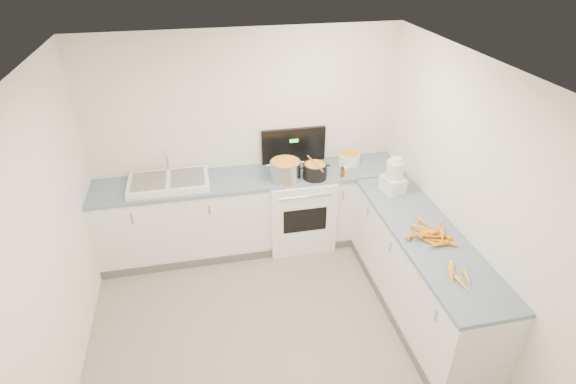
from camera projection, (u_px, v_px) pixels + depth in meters
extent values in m
cube|color=white|center=(253.00, 213.00, 5.31)|extent=(3.50, 0.60, 0.90)
cube|color=gray|center=(251.00, 178.00, 5.07)|extent=(3.50, 0.62, 0.04)
cube|color=white|center=(420.00, 273.00, 4.39)|extent=(0.60, 2.20, 0.90)
cube|color=gray|center=(427.00, 234.00, 4.15)|extent=(0.62, 2.20, 0.04)
cube|color=white|center=(299.00, 209.00, 5.38)|extent=(0.76, 0.65, 0.90)
cube|color=black|center=(293.00, 145.00, 5.28)|extent=(0.76, 0.05, 0.42)
cube|color=white|center=(169.00, 182.00, 4.88)|extent=(0.86, 0.52, 0.07)
cube|color=slate|center=(149.00, 181.00, 4.82)|extent=(0.36, 0.42, 0.01)
cube|color=slate|center=(188.00, 177.00, 4.90)|extent=(0.36, 0.42, 0.01)
cylinder|color=silver|center=(167.00, 160.00, 4.99)|extent=(0.03, 0.03, 0.24)
cylinder|color=silver|center=(285.00, 171.00, 4.95)|extent=(0.42, 0.42, 0.25)
cylinder|color=black|center=(315.00, 172.00, 5.00)|extent=(0.31, 0.31, 0.19)
cylinder|color=#AD7A47|center=(315.00, 164.00, 4.94)|extent=(0.09, 0.41, 0.02)
cylinder|color=white|center=(349.00, 158.00, 5.32)|extent=(0.33, 0.33, 0.12)
cylinder|color=#593319|center=(342.00, 173.00, 5.03)|extent=(0.04, 0.04, 0.10)
cylinder|color=#E5B266|center=(346.00, 172.00, 5.07)|extent=(0.05, 0.05, 0.08)
cube|color=white|center=(393.00, 185.00, 4.73)|extent=(0.24, 0.27, 0.17)
cylinder|color=silver|center=(395.00, 170.00, 4.64)|extent=(0.18, 0.18, 0.18)
cylinder|color=white|center=(396.00, 160.00, 4.58)|extent=(0.11, 0.11, 0.04)
cone|color=orange|center=(433.00, 240.00, 4.00)|extent=(0.19, 0.12, 0.04)
cone|color=orange|center=(412.00, 234.00, 4.07)|extent=(0.18, 0.16, 0.05)
cone|color=orange|center=(422.00, 230.00, 4.13)|extent=(0.16, 0.20, 0.05)
cone|color=orange|center=(427.00, 233.00, 4.10)|extent=(0.17, 0.09, 0.04)
cone|color=orange|center=(429.00, 229.00, 4.13)|extent=(0.18, 0.12, 0.05)
cone|color=orange|center=(441.00, 234.00, 4.07)|extent=(0.15, 0.22, 0.05)
cone|color=orange|center=(426.00, 241.00, 4.00)|extent=(0.14, 0.16, 0.04)
cone|color=orange|center=(440.00, 236.00, 4.06)|extent=(0.16, 0.10, 0.04)
cone|color=orange|center=(432.00, 237.00, 4.04)|extent=(0.20, 0.06, 0.05)
cone|color=orange|center=(446.00, 242.00, 3.97)|extent=(0.18, 0.15, 0.04)
cone|color=orange|center=(437.00, 245.00, 3.93)|extent=(0.21, 0.08, 0.05)
cone|color=orange|center=(442.00, 235.00, 3.99)|extent=(0.14, 0.20, 0.05)
cone|color=orange|center=(424.00, 222.00, 4.19)|extent=(0.10, 0.20, 0.05)
cone|color=orange|center=(429.00, 233.00, 4.05)|extent=(0.17, 0.04, 0.04)
cone|color=orange|center=(427.00, 230.00, 4.07)|extent=(0.15, 0.15, 0.05)
cone|color=orange|center=(423.00, 231.00, 4.06)|extent=(0.17, 0.14, 0.04)
cone|color=orange|center=(439.00, 228.00, 4.09)|extent=(0.15, 0.17, 0.04)
cone|color=orange|center=(428.00, 233.00, 4.04)|extent=(0.21, 0.11, 0.04)
cone|color=orange|center=(414.00, 236.00, 4.02)|extent=(0.20, 0.05, 0.04)
cone|color=orange|center=(426.00, 236.00, 4.01)|extent=(0.20, 0.13, 0.04)
cone|color=#FF9D26|center=(462.00, 284.00, 3.51)|extent=(0.05, 0.17, 0.04)
cone|color=#FF9D26|center=(467.00, 277.00, 3.58)|extent=(0.09, 0.18, 0.04)
cone|color=#FF9D26|center=(451.00, 274.00, 3.61)|extent=(0.10, 0.18, 0.04)
cone|color=#FF9D26|center=(453.00, 269.00, 3.67)|extent=(0.10, 0.17, 0.04)
cube|color=tan|center=(153.00, 175.00, 4.93)|extent=(0.01, 0.03, 0.00)
cube|color=tan|center=(158.00, 180.00, 4.82)|extent=(0.02, 0.03, 0.00)
cube|color=tan|center=(155.00, 176.00, 4.91)|extent=(0.05, 0.02, 0.00)
cube|color=tan|center=(139.00, 186.00, 4.71)|extent=(0.03, 0.04, 0.00)
cube|color=tan|center=(150.00, 182.00, 4.80)|extent=(0.02, 0.04, 0.00)
cube|color=tan|center=(147.00, 180.00, 4.83)|extent=(0.03, 0.05, 0.00)
cube|color=tan|center=(149.00, 177.00, 4.90)|extent=(0.01, 0.03, 0.00)
cube|color=tan|center=(148.00, 185.00, 4.73)|extent=(0.04, 0.05, 0.00)
cube|color=tan|center=(147.00, 182.00, 4.79)|extent=(0.04, 0.01, 0.00)
cube|color=tan|center=(154.00, 183.00, 4.79)|extent=(0.02, 0.05, 0.00)
cube|color=tan|center=(159.00, 176.00, 4.90)|extent=(0.05, 0.02, 0.00)
cube|color=tan|center=(152.00, 183.00, 4.79)|extent=(0.02, 0.03, 0.00)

